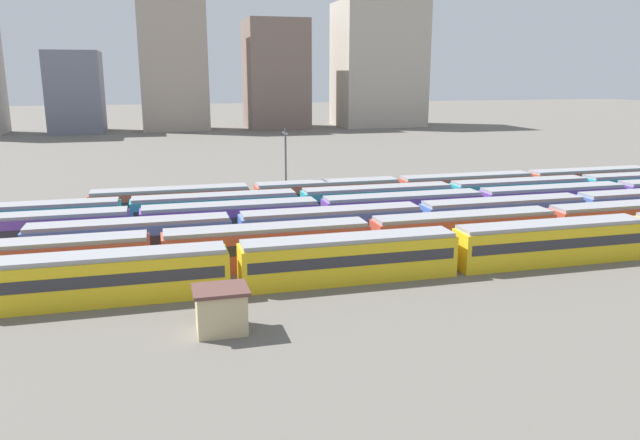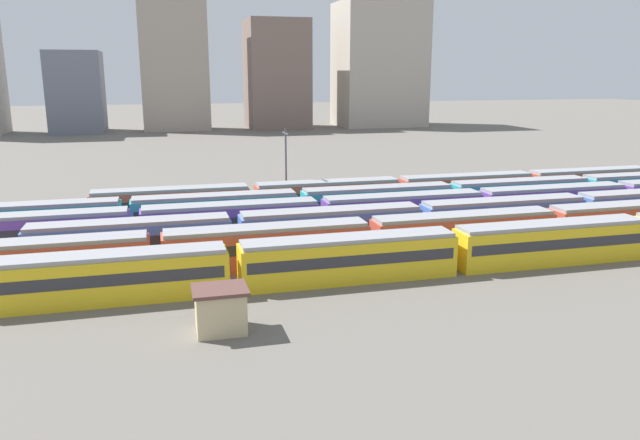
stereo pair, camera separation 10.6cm
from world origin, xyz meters
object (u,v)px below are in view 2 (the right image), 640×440
Objects in this scene: train_track_1 at (370,239)px; signal_hut at (221,309)px; train_track_3 at (403,210)px; train_track_2 at (420,221)px; train_track_5 at (529,185)px; catenary_pole_1 at (286,164)px; train_track_0 at (454,250)px; train_track_4 at (377,202)px.

train_track_1 reaches higher than signal_hut.
train_track_3 reaches higher than signal_hut.
train_track_1 is at bearing 40.96° from signal_hut.
train_track_5 is at bearing 34.27° from train_track_2.
train_track_2 reaches higher than signal_hut.
catenary_pole_1 is (-10.28, 13.69, 3.63)m from train_track_3.
train_track_0 is 7.49× the size of catenary_pole_1.
train_track_1 and train_track_3 have the same top height.
train_track_5 is at bearing 24.67° from train_track_3.
signal_hut is (-22.14, -18.10, -0.35)m from train_track_2.
train_track_4 is at bearing 67.63° from train_track_1.
train_track_1 is at bearing -144.44° from train_track_2.
catenary_pole_1 is at bearing 117.99° from train_track_2.
train_track_0 is 10.50m from train_track_2.
train_track_4 is 35.58m from signal_hut.
catenary_pole_1 reaches higher than train_track_1.
train_track_0 is 0.80× the size of train_track_3.
catenary_pole_1 reaches higher than train_track_0.
catenary_pole_1 is at bearing 137.25° from train_track_4.
train_track_1 is at bearing 138.26° from train_track_0.
train_track_3 is at bearing 87.33° from train_track_2.
train_track_1 is 0.66× the size of train_track_5.
catenary_pole_1 reaches higher than signal_hut.
signal_hut is at bearing -126.75° from train_track_4.
train_track_4 is 9.38× the size of catenary_pole_1.
train_track_2 is 10.43m from train_track_4.
train_track_3 is (7.52, 10.40, 0.00)m from train_track_1.
signal_hut is at bearing -159.58° from train_track_0.
catenary_pole_1 reaches higher than train_track_3.
train_track_2 is at bearing -145.73° from train_track_5.
train_track_4 is at bearing 94.69° from train_track_2.
train_track_0 is at bearing -97.91° from train_track_2.
catenary_pole_1 is at bearing 96.55° from train_track_1.
train_track_1 is 8.94m from train_track_2.
train_track_2 is at bearing -85.31° from train_track_4.
train_track_1 is 7.49× the size of catenary_pole_1.
catenary_pole_1 reaches higher than train_track_4.
train_track_1 is 24.52m from catenary_pole_1.
train_track_0 reaches higher than signal_hut.
train_track_5 is (30.16, 20.80, 0.00)m from train_track_1.
train_track_3 is at bearing 54.14° from train_track_1.
train_track_3 is 0.83× the size of train_track_5.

